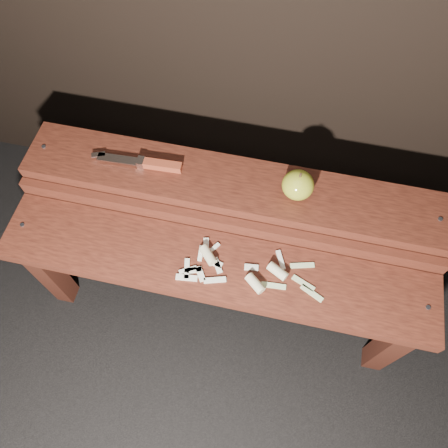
% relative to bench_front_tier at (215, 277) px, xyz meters
% --- Properties ---
extents(ground, '(60.00, 60.00, 0.00)m').
position_rel_bench_front_tier_xyz_m(ground, '(0.00, 0.06, -0.35)').
color(ground, black).
extents(bench_front_tier, '(1.20, 0.20, 0.42)m').
position_rel_bench_front_tier_xyz_m(bench_front_tier, '(0.00, 0.00, 0.00)').
color(bench_front_tier, '#35150D').
rests_on(bench_front_tier, ground).
extents(bench_rear_tier, '(1.20, 0.21, 0.50)m').
position_rel_bench_front_tier_xyz_m(bench_rear_tier, '(0.00, 0.23, 0.06)').
color(bench_rear_tier, '#35150D').
rests_on(bench_rear_tier, ground).
extents(apple, '(0.09, 0.09, 0.09)m').
position_rel_bench_front_tier_xyz_m(apple, '(0.18, 0.23, 0.19)').
color(apple, olive).
rests_on(apple, bench_rear_tier).
extents(knife, '(0.26, 0.04, 0.02)m').
position_rel_bench_front_tier_xyz_m(knife, '(-0.23, 0.23, 0.16)').
color(knife, maroon).
rests_on(knife, bench_rear_tier).
extents(apple_scraps, '(0.39, 0.14, 0.03)m').
position_rel_bench_front_tier_xyz_m(apple_scraps, '(0.07, 0.01, 0.08)').
color(apple_scraps, beige).
rests_on(apple_scraps, bench_front_tier).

